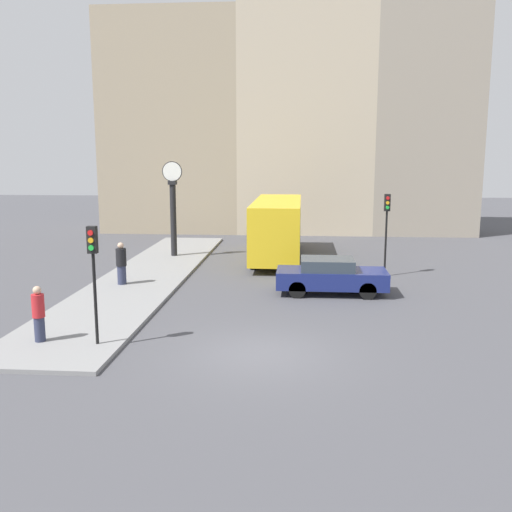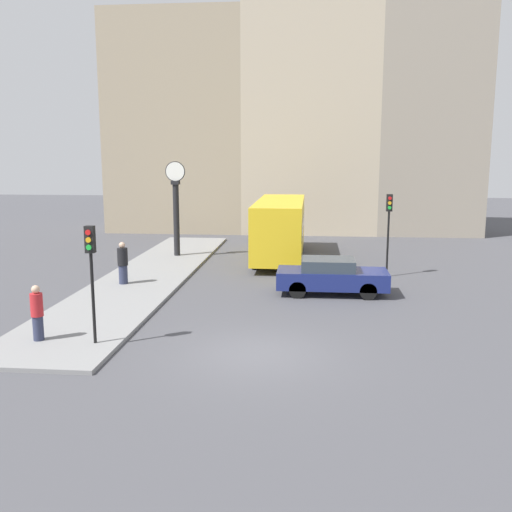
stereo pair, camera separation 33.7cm
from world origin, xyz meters
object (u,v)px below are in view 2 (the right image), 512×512
(street_clock, at_px, (176,209))
(pedestrian_red_top, at_px, (37,313))
(traffic_light_far, at_px, (389,218))
(pedestrian_black_jacket, at_px, (123,263))
(bus_distant, at_px, (280,226))
(traffic_light_near, at_px, (91,259))
(sedan_car, at_px, (331,276))

(street_clock, relative_size, pedestrian_red_top, 3.04)
(traffic_light_far, xyz_separation_m, pedestrian_black_jacket, (-11.24, -3.04, -1.68))
(bus_distant, relative_size, pedestrian_black_jacket, 5.14)
(pedestrian_black_jacket, bearing_deg, street_clock, 84.46)
(bus_distant, bearing_deg, traffic_light_near, -107.31)
(bus_distant, height_order, traffic_light_near, traffic_light_near)
(traffic_light_far, height_order, pedestrian_red_top, traffic_light_far)
(traffic_light_near, distance_m, traffic_light_far, 14.25)
(pedestrian_black_jacket, xyz_separation_m, pedestrian_red_top, (-0.08, -7.42, -0.05))
(sedan_car, bearing_deg, bus_distant, 107.93)
(sedan_car, relative_size, pedestrian_red_top, 2.65)
(traffic_light_near, relative_size, traffic_light_far, 0.91)
(traffic_light_far, xyz_separation_m, street_clock, (-10.57, 3.86, -0.05))
(sedan_car, xyz_separation_m, pedestrian_black_jacket, (-8.62, 0.47, 0.26))
(pedestrian_red_top, bearing_deg, street_clock, 87.01)
(traffic_light_near, bearing_deg, sedan_car, 45.28)
(bus_distant, bearing_deg, traffic_light_far, -38.40)
(street_clock, bearing_deg, pedestrian_red_top, -92.99)
(traffic_light_near, distance_m, street_clock, 14.44)
(sedan_car, relative_size, pedestrian_black_jacket, 2.46)
(traffic_light_far, bearing_deg, sedan_car, -126.78)
(traffic_light_near, xyz_separation_m, pedestrian_red_top, (-1.73, 0.09, -1.62))
(bus_distant, distance_m, street_clock, 5.59)
(bus_distant, distance_m, pedestrian_red_top, 15.78)
(traffic_light_near, xyz_separation_m, pedestrian_black_jacket, (-1.65, 7.50, -1.57))
(bus_distant, xyz_separation_m, traffic_light_near, (-4.54, -14.55, 0.81))
(bus_distant, height_order, traffic_light_far, traffic_light_far)
(traffic_light_far, distance_m, pedestrian_red_top, 15.51)
(traffic_light_near, relative_size, pedestrian_red_top, 2.07)
(bus_distant, bearing_deg, sedan_car, -72.07)
(traffic_light_near, bearing_deg, bus_distant, 72.69)
(pedestrian_black_jacket, bearing_deg, traffic_light_near, -77.56)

